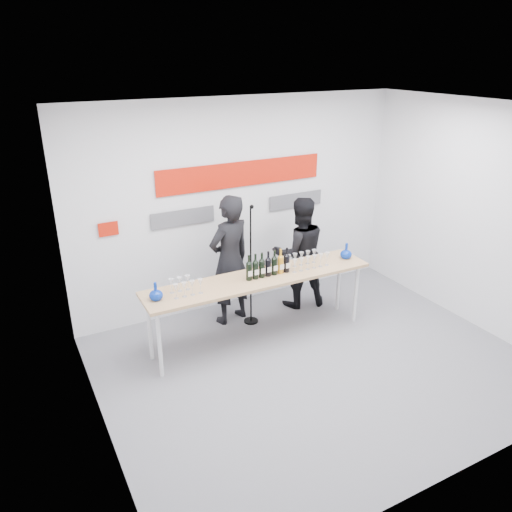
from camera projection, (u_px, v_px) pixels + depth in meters
The scene contains 12 objects.
ground at pixel (316, 364), 6.08m from camera, with size 5.00×5.00×0.00m, color slate.
back_wall at pixel (242, 205), 7.14m from camera, with size 5.00×0.04×3.00m, color silver.
signage at pixel (239, 185), 6.97m from camera, with size 3.38×0.02×0.79m.
tasting_table at pixel (260, 282), 6.31m from camera, with size 3.01×0.63×0.90m.
wine_bottles at pixel (268, 264), 6.25m from camera, with size 0.62×0.08×0.33m.
decanter_left at pixel (156, 291), 5.67m from camera, with size 0.16×0.16×0.21m, color #082A96, non-canonical shape.
decanter_right at pixel (346, 251), 6.81m from camera, with size 0.16×0.16×0.21m, color #082A96, non-canonical shape.
glasses_left at pixel (185, 287), 5.81m from camera, with size 0.36×0.23×0.18m.
glasses_right at pixel (307, 261), 6.53m from camera, with size 0.56×0.23×0.18m.
presenter_left at pixel (230, 260), 6.76m from camera, with size 0.66×0.44×1.82m, color black.
presenter_right at pixel (299, 253), 7.23m from camera, with size 0.81×0.63×1.66m, color black.
mic_stand at pixel (251, 288), 6.83m from camera, with size 0.20×0.20×1.72m.
Camera 1 is at (-3.05, -4.17, 3.54)m, focal length 35.00 mm.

